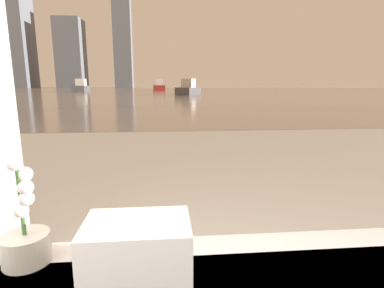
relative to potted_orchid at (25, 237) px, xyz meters
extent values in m
cylinder|color=silver|center=(0.00, 0.00, -0.04)|extent=(0.14, 0.14, 0.09)
cylinder|color=#38662D|center=(0.00, 0.00, 0.12)|extent=(0.01, 0.01, 0.22)
sphere|color=silver|center=(-0.01, 0.00, 0.23)|extent=(0.04, 0.04, 0.04)
sphere|color=silver|center=(0.01, 0.01, 0.19)|extent=(0.04, 0.04, 0.04)
sphere|color=silver|center=(0.02, 0.00, 0.16)|extent=(0.04, 0.04, 0.04)
sphere|color=silver|center=(0.02, 0.00, 0.12)|extent=(0.04, 0.04, 0.04)
sphere|color=silver|center=(0.00, -0.01, 0.09)|extent=(0.04, 0.04, 0.04)
cube|color=white|center=(0.34, -0.09, -0.06)|extent=(0.30, 0.21, 0.04)
cube|color=white|center=(0.34, -0.09, -0.02)|extent=(0.30, 0.21, 0.04)
cube|color=white|center=(0.34, -0.09, 0.02)|extent=(0.30, 0.21, 0.04)
cube|color=white|center=(0.34, -0.09, 0.06)|extent=(0.30, 0.21, 0.04)
cube|color=gray|center=(0.49, 61.03, -0.61)|extent=(180.00, 110.00, 0.01)
cube|color=maroon|center=(-0.60, 56.46, -0.11)|extent=(2.31, 5.80, 1.00)
cube|color=silver|center=(-0.60, 56.46, 0.96)|extent=(1.55, 2.22, 1.14)
cube|color=#4C4C51|center=(-12.62, 48.30, -0.14)|extent=(2.17, 5.44, 0.93)
cube|color=silver|center=(-12.62, 48.30, 0.86)|extent=(1.46, 2.08, 1.07)
cube|color=#4C4C51|center=(3.02, 31.98, -0.21)|extent=(3.14, 4.82, 0.80)
cube|color=silver|center=(3.02, 31.98, 0.65)|extent=(1.69, 2.01, 0.91)
cube|color=slate|center=(-51.17, 117.03, 28.11)|extent=(6.87, 11.63, 57.46)
cube|color=slate|center=(-33.68, 117.03, 11.65)|extent=(9.17, 9.85, 24.53)
cube|color=slate|center=(-14.67, 117.03, 15.65)|extent=(6.42, 6.01, 32.53)
camera|label=1|loc=(0.43, -0.88, 0.45)|focal=28.00mm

